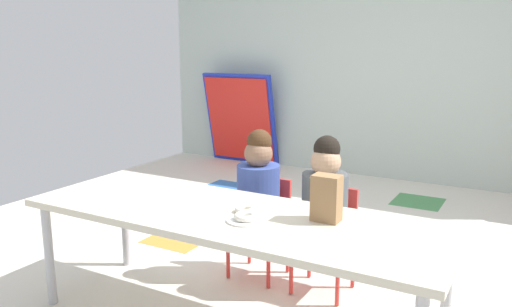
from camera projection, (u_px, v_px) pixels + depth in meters
name	position (u px, v px, depth m)	size (l,w,h in m)	color
ground_plane	(289.00, 264.00, 3.42)	(5.55, 5.12, 0.02)	silver
back_wall	(398.00, 54.00, 5.32)	(5.55, 0.10, 2.63)	#B2C1B7
craft_table	(230.00, 221.00, 2.55)	(2.14, 0.71, 0.61)	beige
seated_child_near_camera	(259.00, 190.00, 3.12)	(0.32, 0.32, 0.92)	red
seated_child_middle_seat	(325.00, 200.00, 2.92)	(0.32, 0.32, 0.92)	red
folded_activity_table	(240.00, 119.00, 6.17)	(0.90, 0.29, 1.09)	#1E33BF
paper_bag_brown	(327.00, 198.00, 2.40)	(0.13, 0.09, 0.22)	#9E754C
paper_plate_near_edge	(246.00, 220.00, 2.41)	(0.18, 0.18, 0.01)	white
donut_powdered_on_plate	(246.00, 217.00, 2.41)	(0.11, 0.11, 0.03)	white
donut_powdered_loose	(245.00, 210.00, 2.54)	(0.10, 0.10, 0.03)	white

